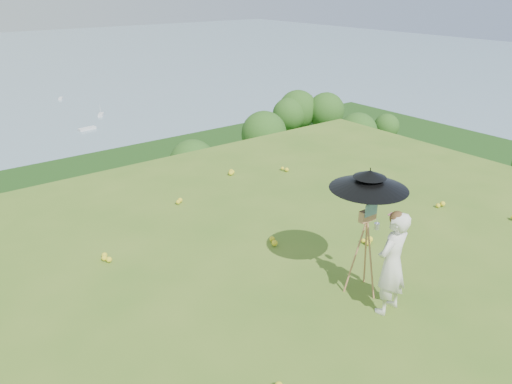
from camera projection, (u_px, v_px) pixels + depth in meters
ground at (351, 248)px, 9.59m from camera, size 14.00×14.00×0.00m
forest_slope at (49, 373)px, 46.57m from camera, size 140.00×56.00×22.00m
slope_trees at (22, 241)px, 41.10m from camera, size 110.00×50.00×6.00m
wildflowers at (341, 241)px, 9.75m from camera, size 10.00×10.50×0.12m
painter at (392, 263)px, 7.47m from camera, size 0.66×0.47×1.69m
field_easel at (364, 248)px, 7.98m from camera, size 0.62×0.62×1.61m
sun_umbrella at (368, 194)px, 7.63m from camera, size 1.24×1.24×0.84m
painter_cap at (398, 215)px, 7.16m from camera, size 0.24×0.28×0.10m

